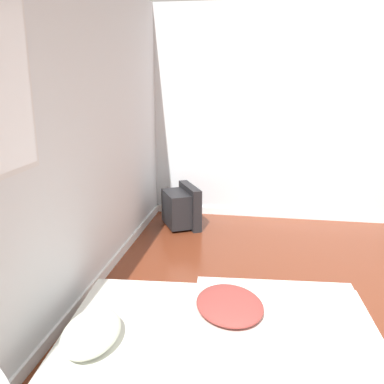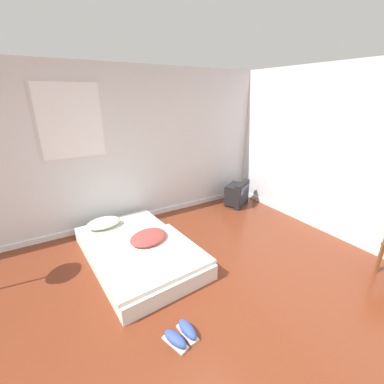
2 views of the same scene
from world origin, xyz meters
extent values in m
cube|color=silver|center=(0.00, 2.74, 1.30)|extent=(8.18, 0.06, 2.60)
cube|color=white|center=(0.00, 2.70, 0.04)|extent=(8.18, 0.02, 0.09)
cube|color=silver|center=(2.92, 0.00, 1.30)|extent=(0.06, 7.81, 2.60)
cube|color=white|center=(2.88, 0.00, 0.04)|extent=(0.02, 7.81, 0.09)
cube|color=silver|center=(-0.04, 1.55, 0.10)|extent=(1.36, 2.07, 0.21)
ellipsoid|color=silver|center=(-0.31, 2.30, 0.28)|extent=(0.54, 0.38, 0.14)
cube|color=silver|center=(-0.02, 1.17, 0.23)|extent=(1.32, 1.24, 0.05)
ellipsoid|color=#993D38|center=(0.11, 1.51, 0.30)|extent=(0.67, 0.61, 0.11)
cube|color=black|center=(2.33, 2.33, 0.23)|extent=(0.52, 0.43, 0.40)
cube|color=black|center=(2.41, 2.18, 0.25)|extent=(0.55, 0.36, 0.50)
cube|color=#283342|center=(2.43, 2.13, 0.26)|extent=(0.41, 0.23, 0.36)
camera|label=1|loc=(-2.43, 1.33, 1.77)|focal=40.00mm
camera|label=2|loc=(-0.98, -1.46, 2.14)|focal=24.00mm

